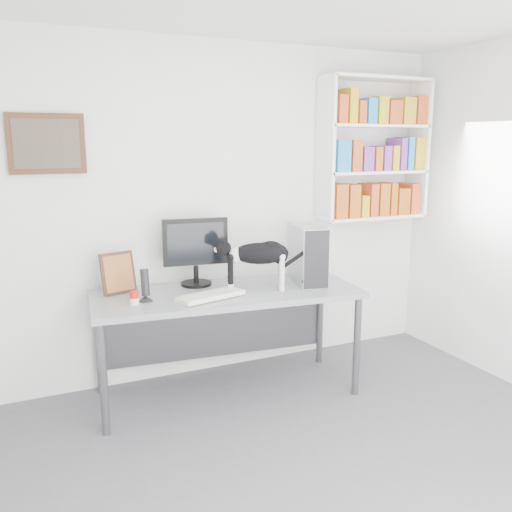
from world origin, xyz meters
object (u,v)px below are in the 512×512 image
desk (227,343)px  cat (258,266)px  leaning_print (118,272)px  bookshelf (374,149)px  pc_tower (307,254)px  soup_can (134,298)px  monitor (196,251)px  speaker (145,284)px  keyboard (211,296)px

desk → cat: (0.22, -0.08, 0.60)m
leaning_print → bookshelf: bearing=-12.6°
pc_tower → soup_can: 1.40m
pc_tower → leaning_print: (-1.43, 0.29, -0.07)m
monitor → speaker: bearing=-142.1°
keyboard → pc_tower: bearing=-6.0°
monitor → pc_tower: monitor is taller
keyboard → cat: size_ratio=0.79×
speaker → cat: cat is taller
desk → soup_can: soup_can is taller
bookshelf → speaker: 2.37m
keyboard → pc_tower: (0.86, 0.12, 0.21)m
keyboard → soup_can: soup_can is taller
desk → cat: size_ratio=3.20×
bookshelf → keyboard: 2.06m
pc_tower → desk: bearing=-168.3°
keyboard → speaker: bearing=150.3°
bookshelf → speaker: size_ratio=5.18×
leaning_print → soup_can: 0.36m
desk → cat: bearing=-13.1°
bookshelf → monitor: size_ratio=2.32×
monitor → cat: monitor is taller
keyboard → soup_can: bearing=158.0°
keyboard → cat: cat is taller
keyboard → speaker: 0.47m
cat → desk: bearing=-179.0°
soup_can → monitor: bearing=30.2°
leaning_print → cat: (0.97, -0.35, 0.03)m
monitor → leaning_print: monitor is taller
pc_tower → bookshelf: bearing=35.4°
monitor → cat: (0.37, -0.34, -0.08)m
pc_tower → speaker: pc_tower is taller
monitor → speaker: 0.55m
bookshelf → pc_tower: bearing=-156.9°
monitor → soup_can: bearing=-142.3°
soup_can → bookshelf: bearing=10.6°
monitor → cat: bearing=-34.5°
monitor → keyboard: 0.46m
desk → leaning_print: size_ratio=6.24×
leaning_print → soup_can: size_ratio=3.45×
pc_tower → soup_can: pc_tower is taller
pc_tower → cat: size_ratio=0.74×
desk → soup_can: size_ratio=21.51×
bookshelf → desk: 2.15m
leaning_print → monitor: bearing=-16.3°
keyboard → pc_tower: pc_tower is taller
desk → monitor: bearing=126.0°
keyboard → speaker: size_ratio=2.02×
bookshelf → desk: bearing=-166.8°
desk → keyboard: 0.48m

